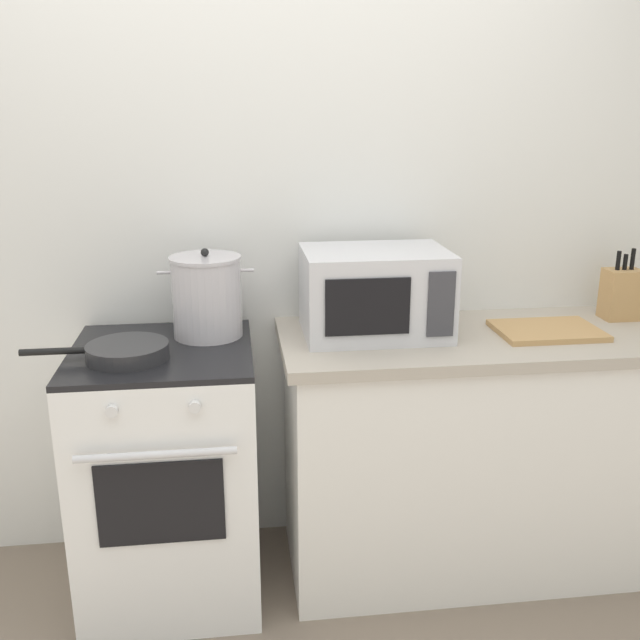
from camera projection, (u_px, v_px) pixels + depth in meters
The scene contains 9 objects.
back_wall at pixel (338, 228), 2.69m from camera, with size 4.40×0.10×2.50m, color silver.
lower_cabinet_right at pixel (508, 454), 2.67m from camera, with size 1.64×0.56×0.88m, color white.
countertop_right at pixel (518, 338), 2.54m from camera, with size 1.70×0.60×0.04m, color #ADA393.
stove at pixel (169, 472), 2.49m from camera, with size 0.60×0.64×0.92m.
stock_pot at pixel (207, 296), 2.46m from camera, with size 0.33×0.25×0.31m.
frying_pan at pixel (126, 351), 2.26m from camera, with size 0.46×0.26×0.05m.
microwave at pixel (375, 292), 2.48m from camera, with size 0.50×0.37×0.30m.
cutting_board at pixel (547, 330), 2.52m from camera, with size 0.36×0.26×0.02m, color tan.
knife_block at pixel (621, 294), 2.67m from camera, with size 0.13×0.10×0.27m.
Camera 1 is at (-0.10, -1.68, 1.70)m, focal length 39.84 mm.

